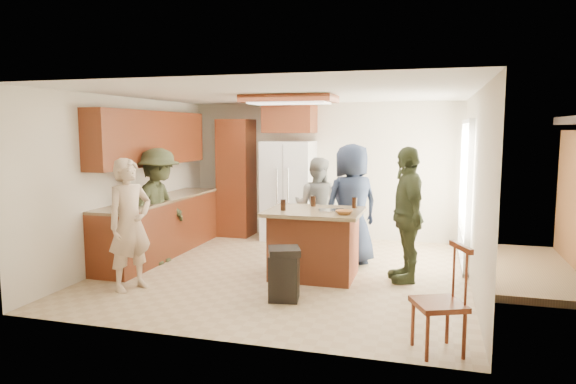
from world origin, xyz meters
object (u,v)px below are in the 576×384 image
(person_behind_left, at_px, (317,206))
(refrigerator, at_px, (289,191))
(person_front_left, at_px, (130,225))
(person_behind_right, at_px, (352,205))
(person_side_right, at_px, (407,214))
(person_counter, at_px, (159,206))
(kitchen_island, at_px, (314,243))
(trash_bin, at_px, (284,273))
(spindle_chair, at_px, (441,304))

(person_behind_left, relative_size, refrigerator, 0.87)
(person_front_left, height_order, person_behind_right, person_behind_right)
(person_front_left, xyz_separation_m, person_behind_left, (1.83, 2.51, -0.05))
(person_behind_right, xyz_separation_m, person_side_right, (0.83, -0.63, -0.01))
(person_front_left, bearing_deg, person_behind_right, -27.56)
(person_behind_left, height_order, person_counter, person_counter)
(person_side_right, distance_m, kitchen_island, 1.30)
(person_behind_left, distance_m, trash_bin, 2.43)
(person_front_left, relative_size, person_behind_right, 0.92)
(person_front_left, distance_m, kitchen_island, 2.43)
(person_behind_right, height_order, spindle_chair, person_behind_right)
(person_front_left, xyz_separation_m, person_counter, (-0.31, 1.25, 0.04))
(person_front_left, bearing_deg, person_behind_left, -11.94)
(person_behind_left, relative_size, spindle_chair, 1.58)
(person_side_right, xyz_separation_m, person_counter, (-3.63, -0.08, -0.03))
(person_side_right, height_order, person_counter, person_side_right)
(kitchen_island, xyz_separation_m, spindle_chair, (1.64, -2.03, -0.02))
(person_behind_right, relative_size, person_counter, 1.04)
(person_behind_left, height_order, person_behind_right, person_behind_right)
(person_front_left, bearing_deg, trash_bin, -61.94)
(person_behind_right, distance_m, spindle_chair, 3.12)
(person_behind_left, height_order, spindle_chair, person_behind_left)
(refrigerator, bearing_deg, trash_bin, -75.14)
(refrigerator, height_order, trash_bin, refrigerator)
(person_behind_right, bearing_deg, person_side_right, 102.27)
(trash_bin, bearing_deg, person_behind_right, 74.35)
(person_counter, distance_m, kitchen_island, 2.45)
(person_front_left, bearing_deg, spindle_chair, -78.86)
(person_side_right, xyz_separation_m, spindle_chair, (0.42, -2.20, -0.44))
(person_behind_left, bearing_deg, refrigerator, -48.85)
(person_side_right, height_order, refrigerator, refrigerator)
(kitchen_island, bearing_deg, person_counter, 177.82)
(person_behind_left, xyz_separation_m, person_counter, (-2.15, -1.26, 0.09))
(kitchen_island, bearing_deg, person_behind_left, 101.19)
(person_counter, distance_m, refrigerator, 2.59)
(person_counter, bearing_deg, person_side_right, -84.71)
(refrigerator, bearing_deg, person_front_left, -107.78)
(person_behind_right, xyz_separation_m, spindle_chair, (1.25, -2.83, -0.45))
(person_behind_left, relative_size, person_behind_right, 0.87)
(person_side_right, xyz_separation_m, kitchen_island, (-1.22, -0.17, -0.42))
(person_front_left, height_order, person_side_right, person_side_right)
(person_side_right, distance_m, person_counter, 3.63)
(person_behind_right, bearing_deg, refrigerator, -87.31)
(trash_bin, distance_m, spindle_chair, 2.03)
(person_counter, xyz_separation_m, spindle_chair, (4.05, -2.12, -0.42))
(person_side_right, xyz_separation_m, refrigerator, (-2.22, 2.10, 0.00))
(refrigerator, xyz_separation_m, trash_bin, (0.87, -3.30, -0.58))
(person_front_left, xyz_separation_m, spindle_chair, (3.74, -0.87, -0.38))
(spindle_chair, bearing_deg, person_behind_left, 119.40)
(person_counter, xyz_separation_m, refrigerator, (1.41, 2.18, 0.03))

